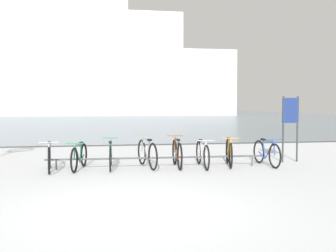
{
  "coord_description": "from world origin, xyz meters",
  "views": [
    {
      "loc": [
        -0.41,
        -6.19,
        1.72
      ],
      "look_at": [
        1.47,
        5.12,
        1.08
      ],
      "focal_mm": 40.51,
      "sensor_mm": 36.0,
      "label": 1
    }
  ],
  "objects_px": {
    "bicycle_0": "(49,157)",
    "bicycle_2": "(111,155)",
    "bicycle_1": "(79,157)",
    "ferry_ship": "(53,66)",
    "bicycle_6": "(229,153)",
    "info_sign": "(290,117)",
    "bicycle_4": "(177,153)",
    "bicycle_7": "(266,153)",
    "bicycle_3": "(147,153)",
    "bicycle_5": "(202,154)"
  },
  "relations": [
    {
      "from": "bicycle_4",
      "to": "ferry_ship",
      "type": "xyz_separation_m",
      "value": [
        -10.54,
        55.62,
        7.91
      ]
    },
    {
      "from": "bicycle_5",
      "to": "bicycle_7",
      "type": "height_order",
      "value": "same"
    },
    {
      "from": "bicycle_3",
      "to": "bicycle_7",
      "type": "xyz_separation_m",
      "value": [
        3.36,
        -0.28,
        -0.02
      ]
    },
    {
      "from": "bicycle_6",
      "to": "ferry_ship",
      "type": "relative_size",
      "value": 0.03
    },
    {
      "from": "info_sign",
      "to": "bicycle_2",
      "type": "bearing_deg",
      "value": -176.68
    },
    {
      "from": "bicycle_7",
      "to": "bicycle_3",
      "type": "bearing_deg",
      "value": 175.2
    },
    {
      "from": "bicycle_3",
      "to": "bicycle_4",
      "type": "relative_size",
      "value": 1.03
    },
    {
      "from": "info_sign",
      "to": "ferry_ship",
      "type": "distance_m",
      "value": 57.42
    },
    {
      "from": "bicycle_2",
      "to": "bicycle_4",
      "type": "relative_size",
      "value": 1.05
    },
    {
      "from": "bicycle_1",
      "to": "bicycle_7",
      "type": "distance_m",
      "value": 5.19
    },
    {
      "from": "bicycle_0",
      "to": "bicycle_1",
      "type": "relative_size",
      "value": 0.97
    },
    {
      "from": "bicycle_4",
      "to": "ferry_ship",
      "type": "bearing_deg",
      "value": 100.73
    },
    {
      "from": "bicycle_4",
      "to": "bicycle_7",
      "type": "distance_m",
      "value": 2.55
    },
    {
      "from": "bicycle_3",
      "to": "ferry_ship",
      "type": "distance_m",
      "value": 56.9
    },
    {
      "from": "bicycle_0",
      "to": "bicycle_4",
      "type": "relative_size",
      "value": 0.97
    },
    {
      "from": "bicycle_0",
      "to": "bicycle_6",
      "type": "relative_size",
      "value": 0.99
    },
    {
      "from": "bicycle_3",
      "to": "bicycle_5",
      "type": "relative_size",
      "value": 0.98
    },
    {
      "from": "info_sign",
      "to": "ferry_ship",
      "type": "xyz_separation_m",
      "value": [
        -14.08,
        55.23,
        6.95
      ]
    },
    {
      "from": "bicycle_3",
      "to": "bicycle_6",
      "type": "height_order",
      "value": "bicycle_3"
    },
    {
      "from": "bicycle_1",
      "to": "ferry_ship",
      "type": "distance_m",
      "value": 56.68
    },
    {
      "from": "bicycle_1",
      "to": "bicycle_4",
      "type": "distance_m",
      "value": 2.64
    },
    {
      "from": "bicycle_5",
      "to": "bicycle_7",
      "type": "relative_size",
      "value": 1.07
    },
    {
      "from": "bicycle_1",
      "to": "ferry_ship",
      "type": "xyz_separation_m",
      "value": [
        -7.9,
        55.56,
        7.95
      ]
    },
    {
      "from": "bicycle_2",
      "to": "bicycle_6",
      "type": "xyz_separation_m",
      "value": [
        3.31,
        -0.08,
        0.0
      ]
    },
    {
      "from": "bicycle_5",
      "to": "bicycle_7",
      "type": "distance_m",
      "value": 1.85
    },
    {
      "from": "bicycle_1",
      "to": "bicycle_5",
      "type": "relative_size",
      "value": 0.95
    },
    {
      "from": "bicycle_3",
      "to": "bicycle_4",
      "type": "height_order",
      "value": "same"
    },
    {
      "from": "bicycle_1",
      "to": "bicycle_2",
      "type": "xyz_separation_m",
      "value": [
        0.83,
        0.02,
        0.03
      ]
    },
    {
      "from": "bicycle_0",
      "to": "info_sign",
      "type": "distance_m",
      "value": 7.02
    },
    {
      "from": "bicycle_6",
      "to": "info_sign",
      "type": "xyz_separation_m",
      "value": [
        2.04,
        0.39,
        0.97
      ]
    },
    {
      "from": "bicycle_7",
      "to": "ferry_ship",
      "type": "height_order",
      "value": "ferry_ship"
    },
    {
      "from": "bicycle_3",
      "to": "bicycle_6",
      "type": "distance_m",
      "value": 2.32
    },
    {
      "from": "bicycle_5",
      "to": "ferry_ship",
      "type": "distance_m",
      "value": 57.41
    },
    {
      "from": "bicycle_2",
      "to": "bicycle_7",
      "type": "height_order",
      "value": "bicycle_2"
    },
    {
      "from": "bicycle_1",
      "to": "bicycle_3",
      "type": "relative_size",
      "value": 0.97
    },
    {
      "from": "bicycle_2",
      "to": "info_sign",
      "type": "bearing_deg",
      "value": 3.32
    },
    {
      "from": "bicycle_2",
      "to": "bicycle_6",
      "type": "relative_size",
      "value": 1.07
    },
    {
      "from": "bicycle_3",
      "to": "info_sign",
      "type": "bearing_deg",
      "value": 3.63
    },
    {
      "from": "bicycle_0",
      "to": "bicycle_1",
      "type": "distance_m",
      "value": 0.76
    },
    {
      "from": "bicycle_1",
      "to": "bicycle_2",
      "type": "relative_size",
      "value": 0.95
    },
    {
      "from": "bicycle_4",
      "to": "bicycle_7",
      "type": "xyz_separation_m",
      "value": [
        2.54,
        -0.17,
        -0.02
      ]
    },
    {
      "from": "bicycle_6",
      "to": "bicycle_7",
      "type": "bearing_deg",
      "value": -9.13
    },
    {
      "from": "bicycle_1",
      "to": "bicycle_5",
      "type": "bearing_deg",
      "value": -3.16
    },
    {
      "from": "bicycle_1",
      "to": "bicycle_6",
      "type": "distance_m",
      "value": 4.14
    },
    {
      "from": "bicycle_2",
      "to": "bicycle_3",
      "type": "relative_size",
      "value": 1.02
    },
    {
      "from": "ferry_ship",
      "to": "info_sign",
      "type": "bearing_deg",
      "value": -75.7
    },
    {
      "from": "bicycle_6",
      "to": "info_sign",
      "type": "bearing_deg",
      "value": 10.83
    },
    {
      "from": "bicycle_4",
      "to": "info_sign",
      "type": "distance_m",
      "value": 3.69
    },
    {
      "from": "bicycle_0",
      "to": "bicycle_2",
      "type": "distance_m",
      "value": 1.59
    },
    {
      "from": "bicycle_6",
      "to": "info_sign",
      "type": "distance_m",
      "value": 2.3
    }
  ]
}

